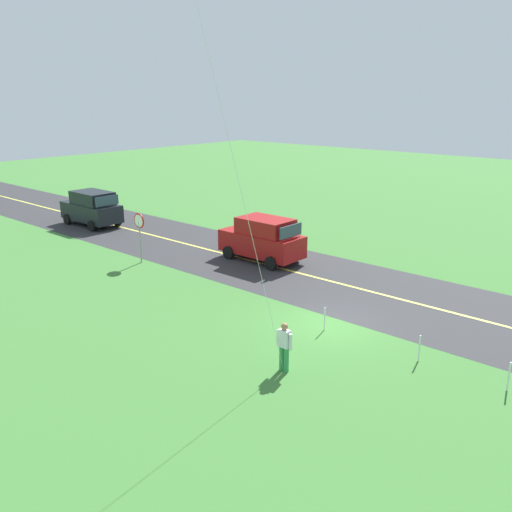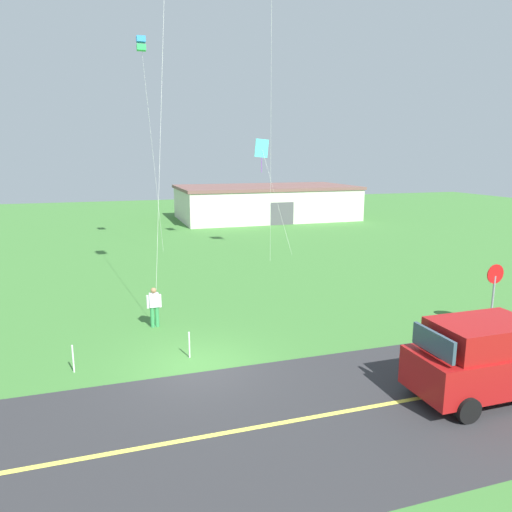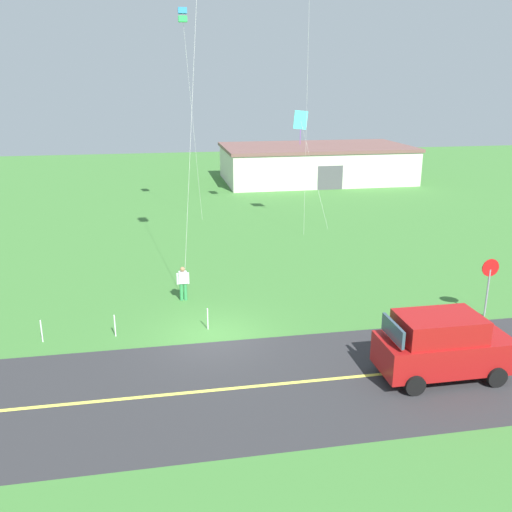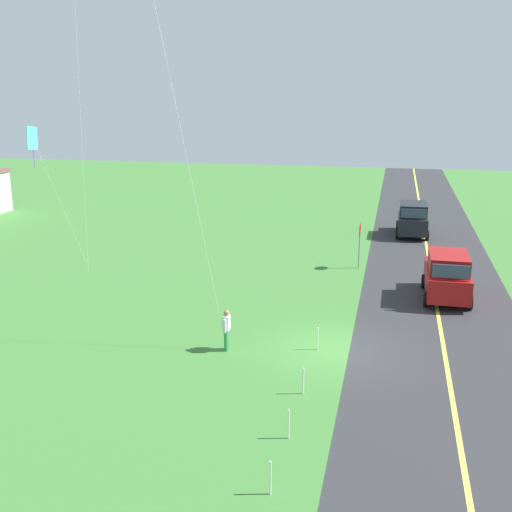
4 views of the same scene
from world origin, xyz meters
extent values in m
cube|color=#3D7533|center=(0.00, 0.00, -0.05)|extent=(120.00, 120.00, 0.10)
cube|color=#2D2D30|center=(0.00, -4.00, 0.00)|extent=(120.00, 7.00, 0.00)
cube|color=#E5E04C|center=(0.00, -4.00, 0.01)|extent=(120.00, 0.16, 0.00)
cube|color=maroon|center=(7.27, -4.45, 0.89)|extent=(4.40, 1.90, 1.10)
cube|color=maroon|center=(7.02, -4.45, 1.84)|extent=(2.73, 1.75, 0.80)
cube|color=#334756|center=(8.11, -4.45, 1.84)|extent=(0.10, 1.62, 0.64)
cube|color=#334756|center=(5.40, -4.45, 1.84)|extent=(0.10, 1.62, 0.60)
cylinder|color=black|center=(8.70, -3.50, 0.34)|extent=(0.68, 0.22, 0.68)
cylinder|color=black|center=(8.70, -5.40, 0.34)|extent=(0.68, 0.22, 0.68)
cylinder|color=black|center=(5.84, -3.50, 0.34)|extent=(0.68, 0.22, 0.68)
cylinder|color=black|center=(5.84, -5.40, 0.34)|extent=(0.68, 0.22, 0.68)
cube|color=black|center=(20.71, -3.12, 0.89)|extent=(4.40, 1.90, 1.10)
cube|color=black|center=(20.46, -3.12, 1.84)|extent=(2.73, 1.75, 0.80)
cube|color=#334756|center=(21.55, -3.12, 1.84)|extent=(0.10, 1.62, 0.64)
cube|color=#334756|center=(18.84, -3.12, 1.84)|extent=(0.10, 1.62, 0.60)
cylinder|color=black|center=(22.14, -2.17, 0.34)|extent=(0.68, 0.22, 0.68)
cylinder|color=black|center=(22.14, -4.07, 0.34)|extent=(0.68, 0.22, 0.68)
cylinder|color=black|center=(19.28, -2.17, 0.34)|extent=(0.68, 0.22, 0.68)
cylinder|color=black|center=(19.28, -4.07, 0.34)|extent=(0.68, 0.22, 0.68)
cylinder|color=gray|center=(11.59, -0.10, 1.05)|extent=(0.08, 0.08, 2.10)
cylinder|color=red|center=(11.59, -0.10, 2.18)|extent=(0.76, 0.04, 0.76)
cylinder|color=white|center=(11.59, -0.07, 2.18)|extent=(0.62, 0.01, 0.62)
cylinder|color=#338C4C|center=(-1.03, 4.04, 0.41)|extent=(0.16, 0.16, 0.82)
cylinder|color=#338C4C|center=(-0.85, 4.04, 0.41)|extent=(0.16, 0.16, 0.82)
cube|color=silver|center=(-0.94, 4.04, 1.10)|extent=(0.36, 0.22, 0.56)
cylinder|color=silver|center=(-1.18, 4.04, 1.05)|extent=(0.10, 0.10, 0.52)
cylinder|color=silver|center=(-0.70, 4.04, 1.05)|extent=(0.10, 0.10, 0.52)
sphere|color=#9E704C|center=(-0.94, 4.04, 1.49)|extent=(0.22, 0.22, 0.22)
cylinder|color=silver|center=(-0.28, 5.63, 6.99)|extent=(1.34, 3.19, 13.98)
cylinder|color=silver|center=(8.65, 16.20, 3.56)|extent=(1.64, 1.75, 7.12)
cube|color=#4CD8D8|center=(7.84, 17.07, 7.12)|extent=(1.01, 0.07, 1.28)
cylinder|color=purple|center=(7.84, 17.07, 6.22)|extent=(0.04, 0.04, 1.40)
cylinder|color=silver|center=(7.37, 13.90, 8.57)|extent=(0.21, 0.52, 17.13)
cylinder|color=silver|center=(-9.10, 0.70, 0.45)|extent=(0.05, 0.05, 0.90)
cylinder|color=silver|center=(-6.53, 0.70, 0.45)|extent=(0.05, 0.05, 0.90)
cylinder|color=silver|center=(-3.79, 0.70, 0.45)|extent=(0.05, 0.05, 0.90)
cylinder|color=silver|center=(-0.16, 0.70, 0.45)|extent=(0.05, 0.05, 0.90)
camera|label=1|loc=(-10.35, 16.08, 8.24)|focal=38.44mm
camera|label=2|loc=(-2.62, -14.22, 6.63)|focal=33.52mm
camera|label=3|loc=(-1.95, -19.87, 9.57)|focal=39.04mm
camera|label=4|loc=(-21.87, -1.84, 9.45)|focal=43.33mm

